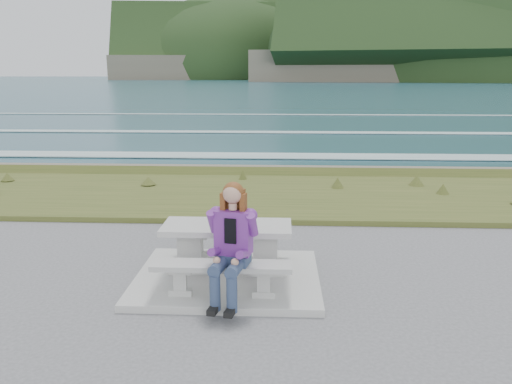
% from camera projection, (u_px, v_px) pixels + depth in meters
% --- Properties ---
extents(concrete_slab, '(2.60, 2.10, 0.10)m').
position_uv_depth(concrete_slab, '(228.00, 278.00, 7.16)').
color(concrete_slab, '#A5A5A0').
rests_on(concrete_slab, ground).
extents(picnic_table, '(1.80, 0.75, 0.75)m').
position_uv_depth(picnic_table, '(227.00, 236.00, 7.01)').
color(picnic_table, '#A5A5A0').
rests_on(picnic_table, concrete_slab).
extents(bench_landward, '(1.80, 0.35, 0.45)m').
position_uv_depth(bench_landward, '(222.00, 271.00, 6.38)').
color(bench_landward, '#A5A5A0').
rests_on(bench_landward, concrete_slab).
extents(bench_seaward, '(1.80, 0.35, 0.45)m').
position_uv_depth(bench_seaward, '(232.00, 236.00, 7.74)').
color(bench_seaward, '#A5A5A0').
rests_on(bench_seaward, concrete_slab).
extents(grass_verge, '(160.00, 4.50, 0.22)m').
position_uv_depth(grass_verge, '(249.00, 197.00, 12.03)').
color(grass_verge, '#37491B').
rests_on(grass_verge, ground).
extents(shore_drop, '(160.00, 0.80, 2.20)m').
position_uv_depth(shore_drop, '(255.00, 174.00, 14.84)').
color(shore_drop, '#68604E').
rests_on(shore_drop, ground).
extents(ocean, '(1600.00, 1600.00, 0.09)m').
position_uv_depth(ocean, '(269.00, 148.00, 31.95)').
color(ocean, '#1E4957').
rests_on(ocean, ground).
extents(seated_woman, '(0.57, 0.84, 1.51)m').
position_uv_depth(seated_woman, '(230.00, 260.00, 6.19)').
color(seated_woman, navy).
rests_on(seated_woman, concrete_slab).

